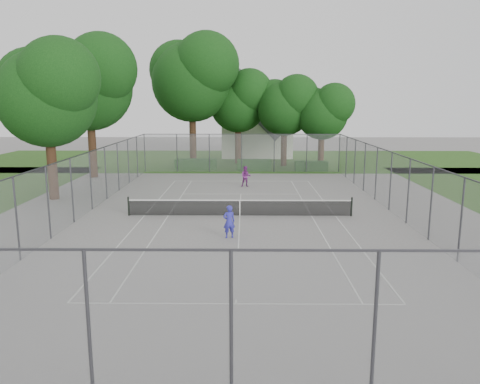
{
  "coord_description": "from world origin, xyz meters",
  "views": [
    {
      "loc": [
        0.28,
        -26.07,
        6.46
      ],
      "look_at": [
        0.0,
        1.0,
        1.2
      ],
      "focal_mm": 35.0,
      "sensor_mm": 36.0,
      "label": 1
    }
  ],
  "objects_px": {
    "house": "(257,122)",
    "girl_player": "(229,222)",
    "tennis_net": "(240,207)",
    "woman_player": "(246,176)"
  },
  "relations": [
    {
      "from": "house",
      "to": "girl_player",
      "type": "relative_size",
      "value": 6.26
    },
    {
      "from": "girl_player",
      "to": "woman_player",
      "type": "xyz_separation_m",
      "value": [
        0.83,
        13.73,
        -0.01
      ]
    },
    {
      "from": "house",
      "to": "girl_player",
      "type": "height_order",
      "value": "house"
    },
    {
      "from": "house",
      "to": "woman_player",
      "type": "distance_m",
      "value": 20.68
    },
    {
      "from": "house",
      "to": "girl_player",
      "type": "distance_m",
      "value": 34.33
    },
    {
      "from": "house",
      "to": "girl_player",
      "type": "xyz_separation_m",
      "value": [
        -2.16,
        -34.11,
        -3.23
      ]
    },
    {
      "from": "tennis_net",
      "to": "house",
      "type": "relative_size",
      "value": 1.28
    },
    {
      "from": "tennis_net",
      "to": "woman_player",
      "type": "bearing_deg",
      "value": 87.78
    },
    {
      "from": "tennis_net",
      "to": "house",
      "type": "bearing_deg",
      "value": 86.74
    },
    {
      "from": "house",
      "to": "girl_player",
      "type": "bearing_deg",
      "value": -93.63
    }
  ]
}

